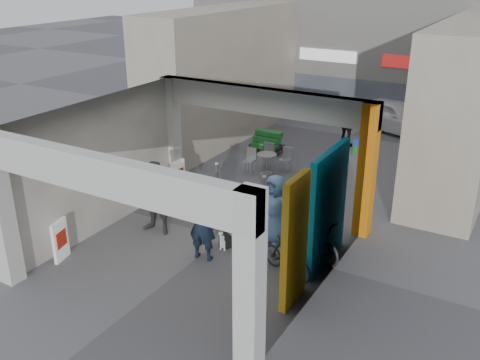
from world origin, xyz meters
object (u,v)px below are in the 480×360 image
Objects in this scene: man_with_dog at (202,223)px; bicycle_rear at (287,257)px; white_van at (394,116)px; cafe_set at (267,162)px; produce_stand at (267,144)px; border_collie at (225,239)px; man_back_turned at (157,198)px; man_elderly at (275,209)px; man_crates at (348,124)px; bicycle_front at (311,237)px.

man_with_dog is 1.26× the size of bicycle_rear.
cafe_set is at bearing -179.05° from white_van.
border_collie is at bearing -92.48° from produce_stand.
cafe_set is 1.87m from produce_stand.
man_elderly is (2.85, 1.07, -0.07)m from man_back_turned.
border_collie is 0.97m from man_with_dog.
man_crates is 0.94× the size of bicycle_front.
man_elderly reaches higher than cafe_set.
produce_stand is at bearing 90.72° from man_back_turned.
bicycle_rear is (1.91, -9.35, -0.44)m from man_crates.
cafe_set is 0.79× the size of man_crates.
man_elderly is 8.18m from man_crates.
produce_stand is 0.63× the size of man_back_turned.
man_back_turned is 1.10× the size of man_crates.
man_back_turned reaches higher than man_elderly.
man_crates is (1.86, 9.19, -0.09)m from man_back_turned.
bicycle_front is 0.48× the size of white_van.
produce_stand is at bearing 60.49° from bicycle_front.
bicycle_front reaches higher than border_collie.
man_back_turned is at bearing -107.98° from produce_stand.
bicycle_front is (2.18, 1.41, -0.43)m from man_with_dog.
bicycle_rear is (1.83, -0.32, 0.19)m from border_collie.
bicycle_rear is at bearing -177.97° from man_with_dog.
white_van is at bearing 30.45° from bicycle_front.
man_crates is at bearing 21.19° from produce_stand.
man_elderly is at bearing -159.02° from white_van.
white_van is at bearing 109.43° from man_elderly.
man_with_dog is 1.94m from man_elderly.
man_with_dog reaches higher than produce_stand.
man_back_turned is 1.03× the size of bicycle_front.
bicycle_front is at bearing 42.08° from border_collie.
man_elderly is (2.43, -4.31, 0.60)m from cafe_set.
bicycle_rear is (3.36, -5.55, 0.15)m from cafe_set.
man_crates reaches higher than cafe_set.
border_collie is (1.53, -5.23, -0.04)m from cafe_set.
border_collie is 0.36× the size of man_elderly.
bicycle_front is at bearing 111.68° from man_crates.
cafe_set is 5.70m from bicycle_front.
white_van reaches higher than bicycle_front.
man_with_dog is at bearing -164.04° from white_van.
man_with_dog reaches higher than bicycle_front.
bicycle_front reaches higher than produce_stand.
man_crates is at bearing 112.10° from border_collie.
man_back_turned is (0.45, -7.04, 0.65)m from produce_stand.
cafe_set is 6.08m from man_with_dog.
bicycle_rear is at bearing -58.81° from cafe_set.
bicycle_rear is at bearing -5.38° from man_back_turned.
produce_stand is (-0.87, 1.65, 0.02)m from cafe_set.
border_collie is 0.44× the size of bicycle_rear.
bicycle_rear is 0.38× the size of white_van.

